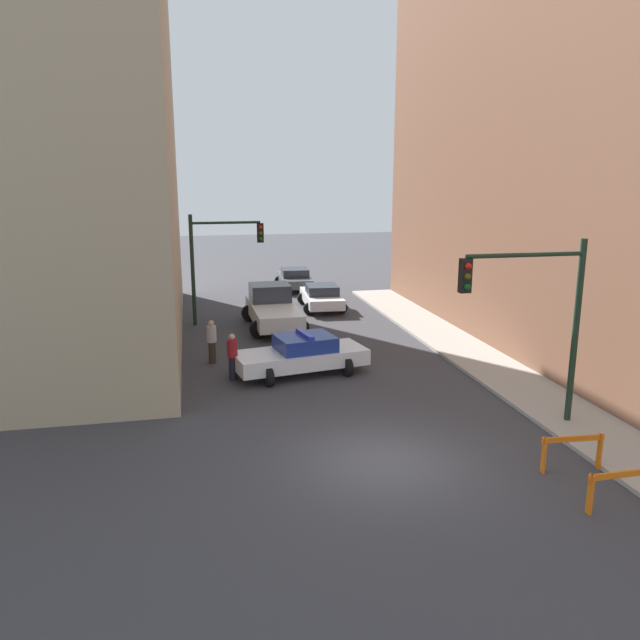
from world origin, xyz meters
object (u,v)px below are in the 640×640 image
object	(u,v)px
white_truck	(273,308)
barrier_back	(572,447)
police_car	(301,354)
pedestrian_crossing	(232,356)
parked_car_near	(322,296)
barrier_mid	(621,484)
pedestrian_corner	(212,341)
traffic_light_near	(540,305)
traffic_light_far	(216,253)
parked_car_mid	(295,278)

from	to	relation	value
white_truck	barrier_back	bearing A→B (deg)	-73.16
police_car	pedestrian_crossing	distance (m)	2.47
parked_car_near	pedestrian_crossing	bearing A→B (deg)	-113.51
police_car	barrier_mid	world-z (taller)	police_car
white_truck	pedestrian_corner	bearing A→B (deg)	-121.10
traffic_light_near	police_car	bearing A→B (deg)	132.12
police_car	pedestrian_crossing	bearing A→B (deg)	83.61
pedestrian_corner	traffic_light_near	bearing A→B (deg)	121.22
traffic_light_near	police_car	world-z (taller)	traffic_light_near
barrier_back	pedestrian_crossing	bearing A→B (deg)	131.15
traffic_light_far	parked_car_mid	distance (m)	10.20
traffic_light_far	police_car	world-z (taller)	traffic_light_far
traffic_light_near	barrier_back	distance (m)	3.97
parked_car_mid	barrier_back	bearing A→B (deg)	-81.47
traffic_light_near	police_car	xyz separation A→B (m)	(-5.51, 6.09, -2.81)
police_car	parked_car_near	xyz separation A→B (m)	(3.02, 10.65, -0.05)
traffic_light_far	police_car	distance (m)	9.12
parked_car_mid	white_truck	bearing A→B (deg)	-102.53
white_truck	traffic_light_near	bearing A→B (deg)	-68.16
traffic_light_near	barrier_back	size ratio (longest dim) A/B	3.25
barrier_back	barrier_mid	bearing A→B (deg)	-92.10
parked_car_near	pedestrian_corner	xyz separation A→B (m)	(-6.09, -8.64, 0.19)
pedestrian_crossing	pedestrian_corner	size ratio (longest dim) A/B	1.00
pedestrian_crossing	barrier_mid	bearing A→B (deg)	-134.10
police_car	barrier_mid	bearing A→B (deg)	-165.16
pedestrian_corner	pedestrian_crossing	bearing A→B (deg)	90.35
parked_car_mid	barrier_back	distance (m)	25.59
traffic_light_far	white_truck	size ratio (longest dim) A/B	0.96
traffic_light_near	traffic_light_far	distance (m)	16.52
police_car	pedestrian_corner	bearing A→B (deg)	46.44
barrier_mid	police_car	bearing A→B (deg)	115.17
traffic_light_near	pedestrian_crossing	distance (m)	10.27
parked_car_mid	pedestrian_corner	distance (m)	15.77
police_car	parked_car_mid	bearing A→B (deg)	-19.20
white_truck	pedestrian_crossing	size ratio (longest dim) A/B	3.27
traffic_light_far	pedestrian_corner	distance (m)	6.85
traffic_light_near	pedestrian_crossing	xyz separation A→B (m)	(-7.96, 5.92, -2.67)
white_truck	pedestrian_crossing	bearing A→B (deg)	-108.94
traffic_light_far	pedestrian_crossing	world-z (taller)	traffic_light_far
barrier_mid	barrier_back	distance (m)	1.84
traffic_light_far	police_car	xyz separation A→B (m)	(2.53, -8.35, -2.67)
parked_car_near	parked_car_mid	size ratio (longest dim) A/B	1.00
white_truck	barrier_mid	world-z (taller)	white_truck
barrier_mid	traffic_light_near	bearing A→B (deg)	83.20
traffic_light_far	pedestrian_crossing	size ratio (longest dim) A/B	3.13
traffic_light_near	pedestrian_crossing	bearing A→B (deg)	143.37
traffic_light_near	pedestrian_corner	bearing A→B (deg)	136.64
parked_car_mid	pedestrian_corner	world-z (taller)	pedestrian_corner
traffic_light_far	barrier_back	distance (m)	18.90
police_car	pedestrian_crossing	xyz separation A→B (m)	(-2.46, -0.17, 0.14)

